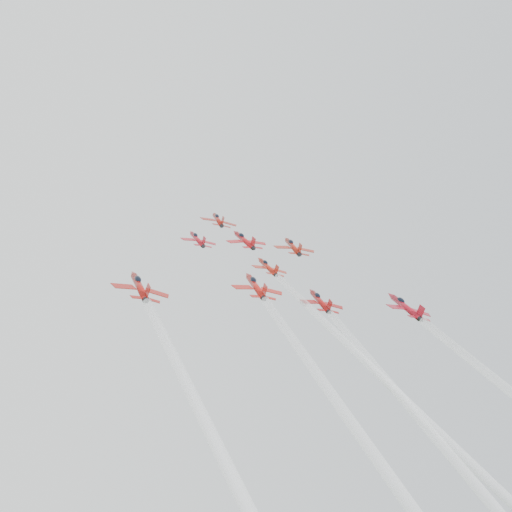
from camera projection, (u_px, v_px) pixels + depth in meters
name	position (u px, v px, depth m)	size (l,w,h in m)	color
jet_lead	(218.00, 220.00, 168.12)	(9.95, 12.43, 8.92)	maroon
jet_row2_left	(197.00, 239.00, 146.08)	(8.62, 10.76, 7.73)	#A50F1A
jet_row2_center	(244.00, 240.00, 154.52)	(10.24, 12.79, 9.18)	#AC1015
jet_row2_right	(293.00, 246.00, 158.78)	(10.61, 13.25, 9.51)	maroon
jet_center	(352.00, 356.00, 101.44)	(8.36, 75.50, 52.50)	#A51D0F
jet_rear_farleft	(215.00, 471.00, 65.18)	(10.34, 93.39, 64.94)	maroon
jet_rear_left	(384.00, 439.00, 78.76)	(10.35, 93.50, 65.01)	#AD1610
jet_rear_right	(451.00, 430.00, 85.05)	(8.90, 80.40, 55.91)	maroon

